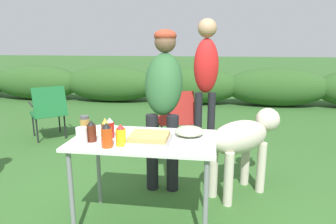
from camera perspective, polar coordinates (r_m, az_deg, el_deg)
The scene contains 18 objects.
ground_plane at distance 2.65m, azimuth -4.31°, elevation -20.46°, with size 60.00×60.00×0.00m, color #336028.
shrub_hedge at distance 7.28m, azimuth 4.31°, elevation 5.11°, with size 14.40×0.90×0.90m.
folding_table at distance 2.35m, azimuth -4.59°, elevation -6.84°, with size 1.10×0.64×0.74m.
food_tray at distance 2.26m, azimuth -3.56°, elevation -4.89°, with size 0.32×0.28×0.06m.
plate_stack at distance 2.58m, azimuth -12.08°, elevation -3.24°, with size 0.25×0.25×0.02m, color white.
mixing_bowl at distance 2.38m, azimuth 4.08°, elevation -3.66°, with size 0.23×0.23×0.07m, color #ADBC99.
paper_cup_stack at distance 2.26m, azimuth -16.13°, elevation -4.37°, with size 0.08×0.08×0.12m, color white.
mustard_bottle at distance 2.17m, azimuth -8.97°, elevation -4.42°, with size 0.07×0.07×0.16m.
bbq_sauce_bottle at distance 2.30m, azimuth -14.36°, elevation -3.60°, with size 0.07×0.07×0.16m.
hot_sauce_bottle at distance 2.15m, azimuth -11.59°, elevation -4.43°, with size 0.08×0.08×0.18m.
spice_jar at distance 2.42m, azimuth -15.54°, elevation -2.71°, with size 0.07×0.07×0.17m.
beer_bottle at distance 2.23m, azimuth -11.81°, elevation -3.61°, with size 0.06×0.06×0.19m.
ketchup_bottle at distance 2.36m, azimuth -10.99°, elevation -3.04°, with size 0.06×0.06×0.16m.
standing_person_in_red_jacket at distance 2.96m, azimuth -0.83°, elevation 3.90°, with size 0.38×0.49×1.59m.
standing_person_with_beanie at distance 3.80m, azimuth 7.24°, elevation 7.36°, with size 0.34×0.27×1.75m.
dog at distance 2.98m, azimuth 14.26°, elevation -5.00°, with size 0.86×0.82×0.82m.
camp_chair_green_behind_table at distance 4.88m, azimuth -21.80°, elevation 0.43°, with size 0.73×0.75×0.83m.
camp_chair_near_hedge at distance 4.14m, azimuth 1.35°, elevation -0.77°, with size 0.62×0.70×0.83m.
Camera 1 is at (0.50, -2.15, 1.46)m, focal length 32.00 mm.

